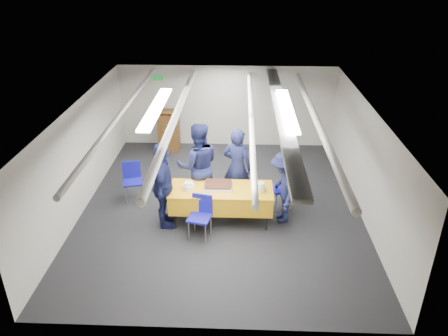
{
  "coord_description": "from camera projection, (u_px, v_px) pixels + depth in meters",
  "views": [
    {
      "loc": [
        0.38,
        -8.27,
        5.07
      ],
      "look_at": [
        0.06,
        -0.2,
        1.05
      ],
      "focal_mm": 35.0,
      "sensor_mm": 36.0,
      "label": 1
    }
  ],
  "objects": [
    {
      "name": "plate_stack_left",
      "position": [
        189.0,
        186.0,
        8.75
      ],
      "size": [
        0.23,
        0.23,
        0.16
      ],
      "color": "white",
      "rests_on": "serving_table"
    },
    {
      "name": "chair_near",
      "position": [
        201.0,
        212.0,
        8.47
      ],
      "size": [
        0.51,
        0.51,
        0.87
      ],
      "color": "gray",
      "rests_on": "ground"
    },
    {
      "name": "podium",
      "position": [
        169.0,
        129.0,
        12.18
      ],
      "size": [
        0.62,
        0.53,
        1.25
      ],
      "color": "brown",
      "rests_on": "ground"
    },
    {
      "name": "room_shell",
      "position": [
        226.0,
        123.0,
        9.23
      ],
      "size": [
        6.0,
        7.0,
        2.3
      ],
      "color": "beige",
      "rests_on": "ground"
    },
    {
      "name": "plate_stack_right",
      "position": [
        260.0,
        187.0,
        8.7
      ],
      "size": [
        0.21,
        0.21,
        0.18
      ],
      "color": "white",
      "rests_on": "serving_table"
    },
    {
      "name": "sailor_c",
      "position": [
        163.0,
        186.0,
        8.62
      ],
      "size": [
        0.53,
        1.1,
        1.82
      ],
      "primitive_type": "imported",
      "rotation": [
        0.0,
        0.0,
        1.65
      ],
      "color": "black",
      "rests_on": "ground"
    },
    {
      "name": "sailor_d",
      "position": [
        283.0,
        188.0,
        8.85
      ],
      "size": [
        0.69,
        1.06,
        1.54
      ],
      "primitive_type": "imported",
      "rotation": [
        0.0,
        0.0,
        -1.45
      ],
      "color": "black",
      "rests_on": "ground"
    },
    {
      "name": "serving_table",
      "position": [
        221.0,
        198.0,
        8.9
      ],
      "size": [
        2.09,
        0.84,
        0.77
      ],
      "color": "black",
      "rests_on": "ground"
    },
    {
      "name": "sailor_b",
      "position": [
        198.0,
        166.0,
        9.3
      ],
      "size": [
        1.07,
        0.91,
        1.93
      ],
      "primitive_type": "imported",
      "rotation": [
        0.0,
        0.0,
        3.35
      ],
      "color": "black",
      "rests_on": "ground"
    },
    {
      "name": "ground",
      "position": [
        221.0,
        206.0,
        9.67
      ],
      "size": [
        7.0,
        7.0,
        0.0
      ],
      "primitive_type": "plane",
      "color": "black",
      "rests_on": "ground"
    },
    {
      "name": "sheet_cake",
      "position": [
        218.0,
        185.0,
        8.83
      ],
      "size": [
        0.57,
        0.44,
        0.1
      ],
      "color": "white",
      "rests_on": "serving_table"
    },
    {
      "name": "chair_left",
      "position": [
        132.0,
        177.0,
        9.79
      ],
      "size": [
        0.51,
        0.51,
        0.87
      ],
      "color": "gray",
      "rests_on": "ground"
    },
    {
      "name": "chair_right",
      "position": [
        285.0,
        185.0,
        9.46
      ],
      "size": [
        0.52,
        0.52,
        0.87
      ],
      "color": "gray",
      "rests_on": "ground"
    },
    {
      "name": "sailor_a",
      "position": [
        237.0,
        167.0,
        9.41
      ],
      "size": [
        0.76,
        0.64,
        1.78
      ],
      "primitive_type": "imported",
      "rotation": [
        0.0,
        0.0,
        2.76
      ],
      "color": "black",
      "rests_on": "ground"
    }
  ]
}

